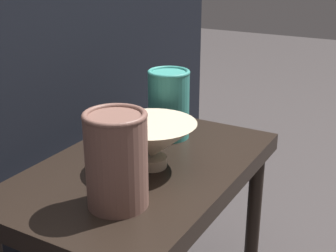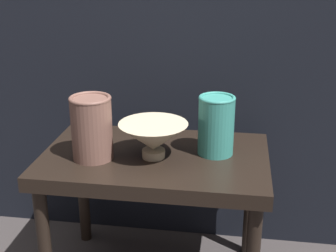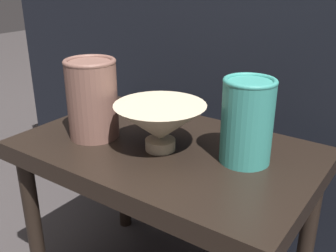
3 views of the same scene
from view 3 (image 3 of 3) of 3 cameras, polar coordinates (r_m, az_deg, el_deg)
name	(u,v)px [view 3 (image 3 of 3)]	position (r m, az deg, el deg)	size (l,w,h in m)	color
table	(167,168)	(0.85, -0.21, -6.11)	(0.62, 0.39, 0.41)	black
couch_backdrop	(261,86)	(1.24, 13.31, 5.72)	(1.56, 0.50, 0.84)	black
bowl	(162,123)	(0.78, -0.89, 0.37)	(0.19, 0.19, 0.10)	#C1B293
vase_textured_left	(92,98)	(0.86, -10.95, 4.05)	(0.11, 0.11, 0.17)	brown
vase_colorful_right	(247,120)	(0.74, 11.42, 0.85)	(0.10, 0.10, 0.16)	teal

